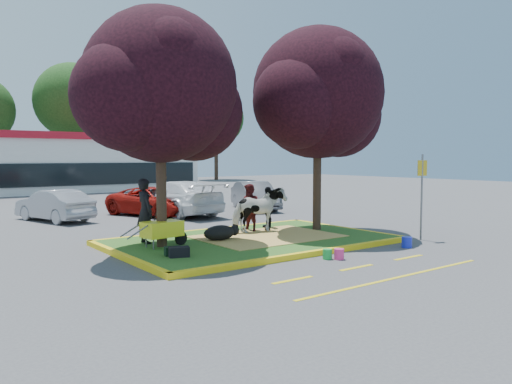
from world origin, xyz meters
TOP-DOWN VIEW (x-y plane):
  - ground at (0.00, 0.00)m, footprint 90.00×90.00m
  - median_island at (0.00, 0.00)m, footprint 8.00×5.00m
  - curb_near at (0.00, -2.58)m, footprint 8.30×0.16m
  - curb_far at (0.00, 2.58)m, footprint 8.30×0.16m
  - curb_left at (-4.08, 0.00)m, footprint 0.16×5.30m
  - curb_right at (4.08, 0.00)m, footprint 0.16×5.30m
  - straw_bedding at (0.60, 0.00)m, footprint 4.20×3.00m
  - tree_purple_left at (-2.78, 0.38)m, footprint 5.06×4.20m
  - tree_purple_right at (2.92, 0.18)m, footprint 5.30×4.40m
  - fire_lane_stripe_a at (-2.00, -4.20)m, footprint 1.10×0.12m
  - fire_lane_stripe_b at (0.00, -4.20)m, footprint 1.10×0.12m
  - fire_lane_stripe_c at (2.00, -4.20)m, footprint 1.10×0.12m
  - fire_lane_long at (0.00, -5.40)m, footprint 6.00×0.10m
  - retail_building at (2.00, 27.98)m, footprint 20.40×8.40m
  - treeline at (1.23, 37.61)m, footprint 46.58×7.80m
  - cow at (0.88, 0.81)m, footprint 1.84×0.98m
  - calf at (-0.97, 0.32)m, footprint 1.15×0.83m
  - handler at (-2.94, 1.17)m, footprint 0.48×0.70m
  - visitor_a at (0.84, 1.25)m, footprint 0.73×0.87m
  - visitor_b at (1.82, 1.52)m, footprint 0.64×0.92m
  - wheelbarrow at (-2.83, 0.29)m, footprint 1.90×0.78m
  - gear_bag_dark at (-3.12, -1.20)m, footprint 0.56×0.42m
  - gear_bag_green at (-3.15, -0.93)m, footprint 0.47×0.37m
  - sign_post at (4.67, -2.70)m, footprint 0.38×0.09m
  - bucket_green at (0.15, -3.08)m, footprint 0.27×0.27m
  - bucket_pink at (0.37, -3.27)m, footprint 0.32×0.32m
  - bucket_blue at (3.18, -3.27)m, footprint 0.34×0.34m
  - car_silver at (-3.36, 9.14)m, footprint 2.42×4.15m
  - car_red at (0.78, 8.45)m, footprint 3.55×5.07m
  - car_white at (1.62, 8.03)m, footprint 2.71×5.55m
  - car_grey at (5.91, 7.80)m, footprint 2.84×4.50m

SIDE VIEW (x-z plane):
  - ground at x=0.00m, z-range 0.00..0.00m
  - fire_lane_stripe_a at x=-2.00m, z-range 0.00..0.01m
  - fire_lane_stripe_b at x=0.00m, z-range 0.00..0.01m
  - fire_lane_stripe_c at x=2.00m, z-range 0.00..0.01m
  - fire_lane_long at x=0.00m, z-range 0.00..0.01m
  - median_island at x=0.00m, z-range 0.00..0.15m
  - curb_near at x=0.00m, z-range 0.00..0.15m
  - curb_far at x=0.00m, z-range 0.00..0.15m
  - curb_left at x=-4.08m, z-range 0.00..0.15m
  - curb_right at x=4.08m, z-range 0.00..0.15m
  - bucket_green at x=0.15m, z-range 0.00..0.26m
  - bucket_pink at x=0.37m, z-range 0.00..0.28m
  - straw_bedding at x=0.60m, z-range 0.15..0.16m
  - bucket_blue at x=3.18m, z-range 0.00..0.32m
  - gear_bag_green at x=-3.15m, z-range 0.15..0.37m
  - gear_bag_dark at x=-3.12m, z-range 0.15..0.41m
  - calf at x=-0.97m, z-range 0.15..0.60m
  - wheelbarrow at x=-2.83m, z-range 0.29..1.00m
  - car_red at x=0.78m, z-range 0.00..1.29m
  - car_silver at x=-3.36m, z-range 0.00..1.29m
  - car_grey at x=5.91m, z-range 0.00..1.40m
  - car_white at x=1.62m, z-range 0.00..1.56m
  - visitor_b at x=1.82m, z-range 0.15..1.59m
  - cow at x=0.88m, z-range 0.15..1.64m
  - visitor_a at x=0.84m, z-range 0.15..1.73m
  - handler at x=-2.94m, z-range 0.15..2.01m
  - sign_post at x=4.67m, z-range 0.34..3.05m
  - retail_building at x=2.00m, z-range 0.05..4.45m
  - tree_purple_left at x=-2.78m, z-range 1.10..7.61m
  - tree_purple_right at x=2.92m, z-range 1.15..7.97m
  - treeline at x=1.23m, z-range 0.42..15.05m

